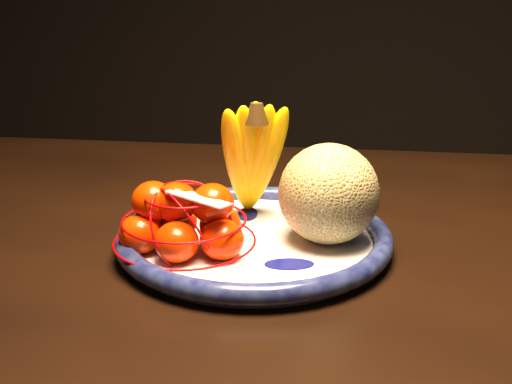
% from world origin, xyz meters
% --- Properties ---
extents(dining_table, '(1.53, 1.00, 0.72)m').
position_xyz_m(dining_table, '(-0.08, -0.01, 0.65)').
color(dining_table, black).
rests_on(dining_table, ground).
extents(fruit_bowl, '(0.34, 0.34, 0.03)m').
position_xyz_m(fruit_bowl, '(0.09, -0.06, 0.74)').
color(fruit_bowl, white).
rests_on(fruit_bowl, dining_table).
extents(cantaloupe, '(0.12, 0.12, 0.12)m').
position_xyz_m(cantaloupe, '(0.18, -0.05, 0.80)').
color(cantaloupe, olive).
rests_on(cantaloupe, fruit_bowl).
extents(banana_bunch, '(0.11, 0.11, 0.17)m').
position_xyz_m(banana_bunch, '(0.07, 0.01, 0.83)').
color(banana_bunch, yellow).
rests_on(banana_bunch, fruit_bowl).
extents(mandarin_bag, '(0.18, 0.18, 0.11)m').
position_xyz_m(mandarin_bag, '(0.02, -0.11, 0.77)').
color(mandarin_bag, '#FF2C03').
rests_on(mandarin_bag, fruit_bowl).
extents(price_tag, '(0.08, 0.05, 0.01)m').
position_xyz_m(price_tag, '(0.05, -0.13, 0.81)').
color(price_tag, white).
rests_on(price_tag, mandarin_bag).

